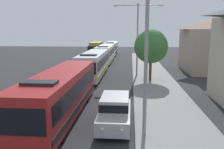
# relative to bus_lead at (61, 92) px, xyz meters

# --- Properties ---
(bus_lead) EXTENTS (2.58, 12.05, 3.21)m
(bus_lead) POSITION_rel_bus_lead_xyz_m (0.00, 0.00, 0.00)
(bus_lead) COLOR maroon
(bus_lead) RESTS_ON ground_plane
(bus_second_in_line) EXTENTS (2.58, 11.57, 3.21)m
(bus_second_in_line) POSITION_rel_bus_lead_xyz_m (-0.00, 13.77, -0.00)
(bus_second_in_line) COLOR silver
(bus_second_in_line) RESTS_ON ground_plane
(bus_middle) EXTENTS (2.58, 11.68, 3.21)m
(bus_middle) POSITION_rel_bus_lead_xyz_m (-0.00, 27.16, -0.00)
(bus_middle) COLOR silver
(bus_middle) RESTS_ON ground_plane
(bus_fourth_in_line) EXTENTS (2.58, 11.97, 3.21)m
(bus_fourth_in_line) POSITION_rel_bus_lead_xyz_m (-0.00, 40.78, -0.00)
(bus_fourth_in_line) COLOR silver
(bus_fourth_in_line) RESTS_ON ground_plane
(white_suv) EXTENTS (1.86, 4.62, 1.90)m
(white_suv) POSITION_rel_bus_lead_xyz_m (3.70, -1.42, -0.66)
(white_suv) COLOR #B7B7BC
(white_suv) RESTS_ON ground_plane
(box_truck_oncoming) EXTENTS (2.35, 8.40, 3.15)m
(box_truck_oncoming) POSITION_rel_bus_lead_xyz_m (-3.30, 37.81, 0.02)
(box_truck_oncoming) COLOR black
(box_truck_oncoming) RESTS_ON ground_plane
(streetlamp_near) EXTENTS (5.10, 0.28, 7.60)m
(streetlamp_near) POSITION_rel_bus_lead_xyz_m (5.40, -2.62, 3.11)
(streetlamp_near) COLOR gray
(streetlamp_near) RESTS_ON sidewalk
(streetlamp_mid) EXTENTS (6.06, 0.28, 8.86)m
(streetlamp_mid) POSITION_rel_bus_lead_xyz_m (5.40, 14.79, 3.85)
(streetlamp_mid) COLOR gray
(streetlamp_mid) RESTS_ON sidewalk
(roadside_tree) EXTENTS (3.75, 3.75, 5.73)m
(roadside_tree) POSITION_rel_bus_lead_xyz_m (6.83, 11.50, 2.30)
(roadside_tree) COLOR #4C3823
(roadside_tree) RESTS_ON sidewalk
(house_distant_gabled) EXTENTS (7.87, 9.39, 7.57)m
(house_distant_gabled) POSITION_rel_bus_lead_xyz_m (16.06, 19.15, 2.16)
(house_distant_gabled) COLOR gray
(house_distant_gabled) RESTS_ON ground_plane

